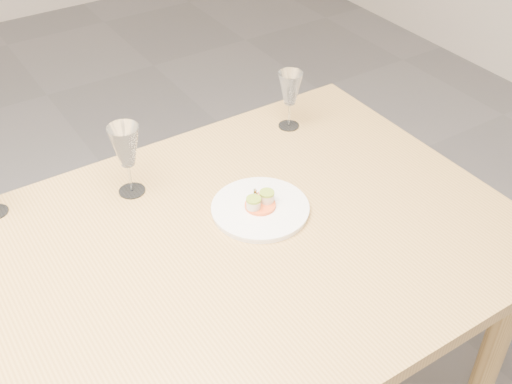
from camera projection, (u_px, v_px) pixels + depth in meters
dining_table at (37, 351)px, 1.39m from camera, size 2.40×1.00×0.75m
dinner_plate at (260, 208)px, 1.65m from camera, size 0.25×0.25×0.07m
wine_glass_2 at (125, 148)px, 1.63m from camera, size 0.08×0.08×0.20m
wine_glass_3 at (290, 90)px, 1.89m from camera, size 0.07×0.07×0.18m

